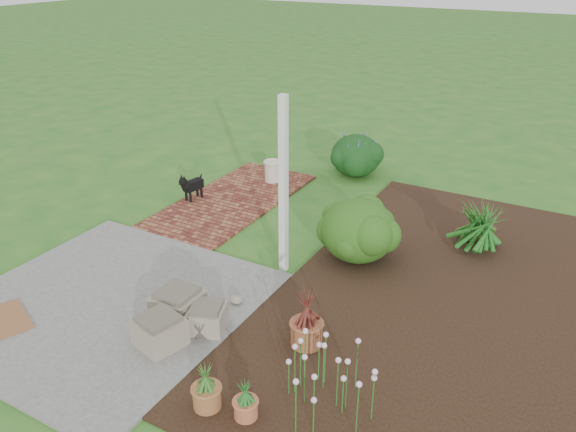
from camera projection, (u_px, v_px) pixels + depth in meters
The scene contains 19 objects.
ground at pixel (262, 268), 7.99m from camera, with size 80.00×80.00×0.00m, color #25651F.
concrete_patio at pixel (107, 303), 7.16m from camera, with size 3.50×3.50×0.04m, color #5F5F5D.
brick_path at pixel (233, 200), 10.11m from camera, with size 1.60×3.50×0.04m, color #59211C.
garden_bed at pixel (446, 298), 7.27m from camera, with size 4.00×7.00×0.03m, color black.
veranda_post at pixel (283, 189), 7.40m from camera, with size 0.10×0.10×2.50m, color white.
stone_trough_near at pixel (160, 332), 6.32m from camera, with size 0.48×0.48×0.32m, color gray.
stone_trough_mid at pixel (207, 318), 6.59m from camera, with size 0.42×0.42×0.28m, color gray.
stone_trough_far at pixel (178, 306), 6.77m from camera, with size 0.51×0.51×0.34m, color gray.
coir_doormat at pixel (5, 320), 6.79m from camera, with size 0.75×0.48×0.02m, color brown.
black_dog at pixel (191, 185), 9.96m from camera, with size 0.23×0.55×0.47m.
cream_ceramic_urn at pixel (272, 171), 10.81m from camera, with size 0.30×0.30×0.40m, color beige.
evergreen_shrub at pixel (358, 229), 8.02m from camera, with size 1.08×1.08×0.92m, color #15370E.
agapanthus_clump_back at pixel (481, 222), 8.20m from camera, with size 1.04×1.04×0.94m, color #113F11, non-canonical shape.
agapanthus_clump_front at pixel (477, 219), 8.50m from camera, with size 0.85×0.85×0.75m, color #173E12, non-canonical shape.
pink_flower_patch at pixel (328, 386), 5.32m from camera, with size 1.03×1.03×0.66m, color #113D0F, non-canonical shape.
terracotta_pot_bronze at pixel (307, 333), 6.34m from camera, with size 0.36×0.36×0.29m, color #945532.
terracotta_pot_small_left at pixel (246, 408), 5.37m from camera, with size 0.23×0.23×0.19m, color #B6603D.
terracotta_pot_small_right at pixel (207, 397), 5.48m from camera, with size 0.28×0.28×0.24m, color #9B5F34.
purple_flowering_bush at pixel (356, 154), 11.14m from camera, with size 0.99×0.99×0.84m, color black.
Camera 1 is at (3.70, -5.83, 4.10)m, focal length 35.00 mm.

